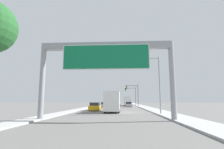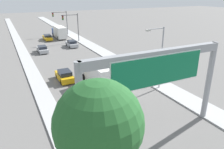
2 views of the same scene
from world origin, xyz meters
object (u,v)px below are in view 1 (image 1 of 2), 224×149
(truck_box_primary, at_px, (112,102))
(traffic_light_mid_block, at_px, (132,93))
(car_mid_left, at_px, (129,105))
(street_lamp_right, at_px, (157,80))
(car_far_center, at_px, (104,105))
(sign_gantry, at_px, (106,60))
(car_near_left, at_px, (95,107))
(traffic_light_near_intersection, at_px, (134,92))
(truck_box_secondary, at_px, (127,101))
(car_mid_right, at_px, (118,104))

(truck_box_primary, xyz_separation_m, traffic_light_mid_block, (5.49, 38.25, 2.87))
(truck_box_primary, distance_m, traffic_light_mid_block, 38.75)
(traffic_light_mid_block, bearing_deg, car_mid_left, -97.72)
(truck_box_primary, bearing_deg, street_lamp_right, -32.32)
(car_far_center, relative_size, truck_box_primary, 0.58)
(sign_gantry, relative_size, car_near_left, 3.19)
(truck_box_primary, bearing_deg, car_far_center, 99.27)
(traffic_light_mid_block, bearing_deg, traffic_light_near_intersection, -89.64)
(truck_box_secondary, relative_size, traffic_light_mid_block, 1.21)
(traffic_light_near_intersection, bearing_deg, car_far_center, -143.06)
(car_mid_right, distance_m, truck_box_secondary, 3.80)
(car_mid_right, distance_m, truck_box_primary, 33.73)
(car_near_left, bearing_deg, traffic_light_mid_block, 75.24)
(traffic_light_near_intersection, distance_m, traffic_light_mid_block, 10.00)
(car_mid_right, relative_size, truck_box_primary, 0.63)
(car_far_center, xyz_separation_m, truck_box_secondary, (7.00, 13.40, 0.95))
(car_mid_right, distance_m, street_lamp_right, 38.60)
(traffic_light_mid_block, xyz_separation_m, street_lamp_right, (1.02, -42.37, 0.26))
(sign_gantry, distance_m, truck_box_secondary, 47.03)
(truck_box_primary, height_order, street_lamp_right, street_lamp_right)
(car_mid_right, relative_size, car_near_left, 1.11)
(car_near_left, xyz_separation_m, street_lamp_right, (10.00, -8.28, 4.08))
(car_mid_right, relative_size, street_lamp_right, 0.58)
(sign_gantry, relative_size, street_lamp_right, 1.67)
(truck_box_primary, distance_m, traffic_light_near_intersection, 28.95)
(sign_gantry, distance_m, street_lamp_right, 10.17)
(sign_gantry, relative_size, traffic_light_near_intersection, 1.93)
(car_mid_right, bearing_deg, traffic_light_mid_block, 39.63)
(car_far_center, relative_size, traffic_light_near_intersection, 0.61)
(car_mid_left, bearing_deg, street_lamp_right, -83.81)
(car_mid_left, bearing_deg, car_far_center, -162.88)
(sign_gantry, distance_m, truck_box_primary, 12.60)
(sign_gantry, bearing_deg, traffic_light_near_intersection, 82.12)
(car_far_center, xyz_separation_m, traffic_light_mid_block, (8.99, 16.80, 3.87))
(car_far_center, distance_m, traffic_light_near_intersection, 11.99)
(car_far_center, relative_size, car_mid_right, 0.91)
(car_mid_right, bearing_deg, car_mid_left, -70.89)
(street_lamp_right, bearing_deg, truck_box_secondary, 94.41)
(traffic_light_near_intersection, relative_size, street_lamp_right, 0.86)
(truck_box_secondary, height_order, street_lamp_right, street_lamp_right)
(car_mid_right, relative_size, traffic_light_mid_block, 0.69)
(truck_box_primary, bearing_deg, traffic_light_mid_block, 81.84)
(sign_gantry, xyz_separation_m, traffic_light_near_intersection, (5.55, 40.11, -1.32))
(street_lamp_right, bearing_deg, car_near_left, 140.40)
(truck_box_primary, height_order, traffic_light_mid_block, traffic_light_mid_block)
(car_mid_left, xyz_separation_m, car_mid_right, (-3.50, 10.10, -0.01))
(car_mid_left, bearing_deg, traffic_light_near_intersection, 66.21)
(car_mid_right, distance_m, car_near_left, 29.76)
(car_far_center, xyz_separation_m, car_mid_right, (3.50, 12.26, 0.01))
(car_mid_right, xyz_separation_m, traffic_light_near_intersection, (5.55, -5.46, 3.94))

